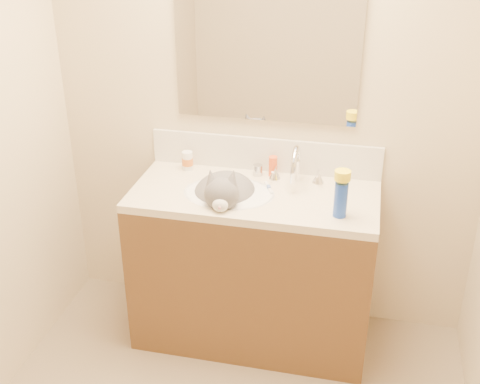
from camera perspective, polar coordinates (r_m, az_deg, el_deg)
The scene contains 16 objects.
room_shell at distance 1.80m, azimuth -4.59°, elevation 4.12°, with size 2.24×2.54×2.52m.
vanity_cabinet at distance 3.15m, azimuth 1.28°, elevation -7.36°, with size 1.20×0.55×0.82m, color brown.
counter_slab at distance 2.93m, azimuth 1.36°, elevation -0.38°, with size 1.20×0.55×0.04m, color beige.
basin at distance 2.95m, azimuth -1.05°, elevation -1.28°, with size 0.45×0.36×0.14m, color white.
faucet at distance 2.98m, azimuth 5.30°, elevation 2.26°, with size 0.28×0.20×0.21m.
cat at distance 2.93m, azimuth -1.46°, elevation -0.42°, with size 0.40×0.46×0.34m.
backsplash at distance 3.12m, azimuth 2.34°, elevation 3.58°, with size 1.20×0.02×0.18m, color silver.
mirror at distance 2.93m, azimuth 2.56°, elevation 14.23°, with size 0.90×0.02×0.80m, color white.
pill_bottle at distance 3.15m, azimuth -5.00°, elevation 2.98°, with size 0.05×0.05×0.10m, color white.
pill_label at distance 3.16m, azimuth -4.99°, elevation 2.90°, with size 0.06×0.06×0.04m, color orange.
silver_jar at distance 3.09m, azimuth 1.70°, elevation 2.09°, with size 0.05×0.05×0.06m, color #B7B7BC.
amber_bottle at distance 3.07m, azimuth 3.14°, elevation 2.44°, with size 0.04×0.04×0.11m, color #EC511B.
toothbrush at distance 2.96m, azimuth 2.74°, elevation 0.43°, with size 0.01×0.13×0.01m, color white.
toothbrush_head at distance 2.96m, azimuth 2.75°, elevation 0.48°, with size 0.02×0.03×0.02m, color #627CD1.
spray_can at distance 2.71m, azimuth 9.52°, elevation -0.72°, with size 0.06×0.06×0.16m, color #1B40BD.
spray_cap at distance 2.66m, azimuth 9.71°, elevation 1.57°, with size 0.07×0.07×0.04m, color yellow.
Camera 1 is at (0.50, -1.58, 2.18)m, focal length 45.00 mm.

